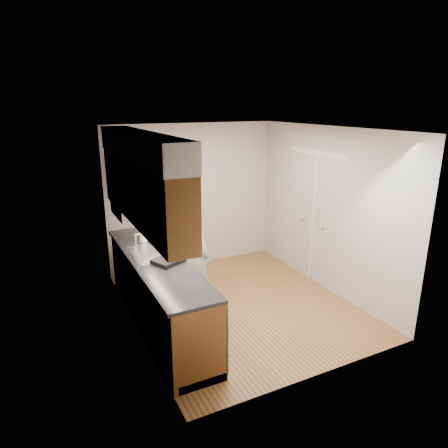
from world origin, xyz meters
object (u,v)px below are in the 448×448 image
object	(u,v)px
steel_can	(143,235)
person	(193,246)
soap_bottle_a	(143,233)
soda_can	(155,235)
dish_rack	(168,261)
soap_bottle_b	(150,231)

from	to	relation	value
steel_can	person	bearing A→B (deg)	-41.40
soap_bottle_a	steel_can	distance (m)	0.20
person	soda_can	world-z (taller)	person
person	steel_can	size ratio (longest dim) A/B	14.52
soap_bottle_a	steel_can	size ratio (longest dim) A/B	2.46
person	dish_rack	size ratio (longest dim) A/B	5.20
soap_bottle_a	soap_bottle_b	size ratio (longest dim) A/B	1.60
soda_can	steel_can	world-z (taller)	soda_can
person	dish_rack	bearing A→B (deg)	113.06
soap_bottle_a	soda_can	distance (m)	0.23
person	soap_bottle_b	distance (m)	0.72
soap_bottle_a	steel_can	bearing A→B (deg)	76.20
steel_can	dish_rack	size ratio (longest dim) A/B	0.36
person	dish_rack	xyz separation A→B (m)	(-0.53, -0.51, 0.06)
soap_bottle_a	dish_rack	bearing A→B (deg)	-84.25
person	dish_rack	world-z (taller)	person
person	steel_can	distance (m)	0.77
soap_bottle_b	steel_can	bearing A→B (deg)	-160.54
soda_can	steel_can	distance (m)	0.17
person	soda_can	xyz separation A→B (m)	(-0.42, 0.42, 0.10)
dish_rack	soda_can	bearing A→B (deg)	58.50
soda_can	dish_rack	world-z (taller)	soda_can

